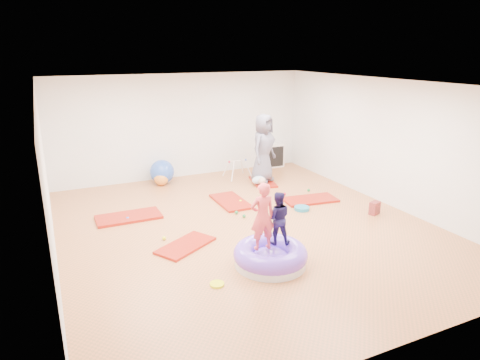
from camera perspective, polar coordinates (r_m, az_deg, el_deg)
name	(u,v)px	position (r m, az deg, el deg)	size (l,w,h in m)	color
room	(247,159)	(8.13, 0.89, 2.81)	(7.01, 8.01, 2.81)	#BF703F
gym_mat_front_left	(186,245)	(7.83, -7.27, -8.65)	(1.10, 0.55, 0.05)	maroon
gym_mat_mid_left	(129,217)	(9.30, -14.62, -4.79)	(1.32, 0.66, 0.06)	maroon
gym_mat_center_back	(231,201)	(9.91, -1.23, -2.87)	(1.23, 0.62, 0.05)	maroon
gym_mat_right	(310,200)	(10.16, 9.34, -2.60)	(1.24, 0.62, 0.05)	maroon
gym_mat_rear_right	(263,182)	(11.40, 3.06, -0.23)	(1.06, 0.53, 0.04)	maroon
inflatable_cushion	(270,256)	(7.13, 4.07, -10.09)	(1.22, 1.22, 0.38)	silver
child_pink	(263,213)	(6.78, 3.02, -4.48)	(0.41, 0.27, 1.12)	#DC434A
child_navy	(277,215)	(7.03, 5.02, -4.69)	(0.44, 0.34, 0.90)	#1B1548
adult_caregiver	(263,148)	(11.15, 3.13, 4.26)	(0.87, 0.57, 1.79)	#5A586C
infant	(260,180)	(11.06, 2.62, -0.02)	(0.38, 0.39, 0.22)	silver
ball_pit_balls	(234,209)	(9.43, -0.81, -3.84)	(4.53, 1.34, 0.07)	#E7F511
exercise_ball_blue	(162,172)	(11.41, -10.35, 1.08)	(0.63, 0.63, 0.63)	blue
exercise_ball_orange	(161,178)	(11.28, -10.46, 0.21)	(0.38, 0.38, 0.38)	orange
infant_play_gym	(237,166)	(11.68, -0.34, 1.84)	(0.66, 0.63, 0.50)	white
cube_shelf	(272,156)	(12.85, 4.27, 3.25)	(0.69, 0.34, 0.69)	white
balance_disc	(302,208)	(9.55, 8.24, -3.76)	(0.33, 0.33, 0.07)	teal
backpack	(375,208)	(9.62, 17.51, -3.59)	(0.24, 0.15, 0.28)	red
yellow_toy	(217,284)	(6.62, -3.08, -13.70)	(0.22, 0.22, 0.03)	#E7F511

